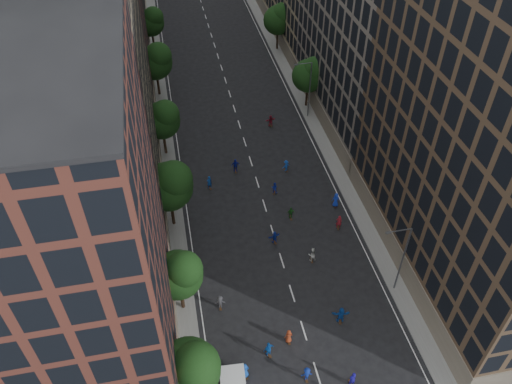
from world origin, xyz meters
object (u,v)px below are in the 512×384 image
(streetlamp_near, at_px, (401,256))
(skater_1, at_px, (352,379))
(streetlamp_far, at_px, (308,87))
(skater_0, at_px, (245,371))

(streetlamp_near, relative_size, skater_1, 5.04)
(streetlamp_near, distance_m, skater_1, 12.66)
(streetlamp_far, bearing_deg, streetlamp_near, -90.00)
(skater_0, height_order, skater_1, skater_1)
(streetlamp_near, bearing_deg, skater_1, -130.19)
(streetlamp_near, xyz_separation_m, skater_1, (-7.69, -9.10, -4.27))
(skater_0, bearing_deg, skater_1, 142.54)
(streetlamp_near, distance_m, streetlamp_far, 33.00)
(streetlamp_far, distance_m, skater_0, 43.11)
(streetlamp_far, xyz_separation_m, skater_0, (-16.81, -39.46, -4.27))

